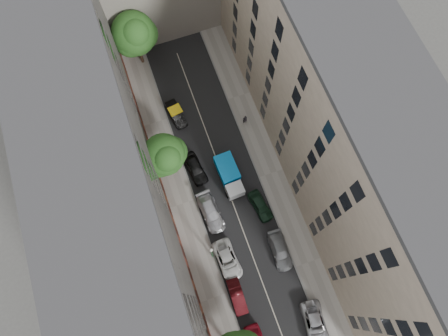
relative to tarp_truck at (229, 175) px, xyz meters
name	(u,v)px	position (x,y,z in m)	size (l,w,h in m)	color
ground	(227,188)	(-0.60, -1.04, -1.31)	(120.00, 120.00, 0.00)	#4C4C49
road_surface	(227,188)	(-0.60, -1.04, -1.30)	(8.00, 44.00, 0.02)	black
sidewalk_left	(183,204)	(-6.10, -1.04, -1.24)	(3.00, 44.00, 0.15)	gray
sidewalk_right	(271,173)	(4.90, -1.04, -1.24)	(3.00, 44.00, 0.15)	gray
building_left	(114,197)	(-11.60, -1.04, 8.69)	(8.00, 44.00, 20.00)	#4B4846
building_right	(335,123)	(10.40, -1.04, 8.69)	(8.00, 44.00, 20.00)	#B9A590
tarp_truck	(229,175)	(0.00, 0.00, 0.00)	(2.23, 5.23, 2.38)	black
car_left_1	(237,297)	(-3.71, -12.81, -0.68)	(1.35, 3.87, 1.28)	#490E13
car_left_2	(227,260)	(-3.40, -8.84, -0.66)	(2.16, 4.68, 1.30)	silver
car_left_3	(211,212)	(-3.40, -3.24, -0.60)	(2.01, 4.94, 1.43)	#BBBCC1
car_left_4	(195,168)	(-3.40, 2.36, -0.58)	(1.73, 4.29, 1.46)	black
car_left_5	(176,114)	(-3.40, 9.96, -0.67)	(1.37, 3.93, 1.29)	black
car_right_0	(315,324)	(2.97, -18.04, -0.65)	(2.20, 4.77, 1.32)	#B2B2B6
car_right_1	(280,250)	(2.42, -9.84, -0.65)	(1.85, 4.56, 1.32)	slate
car_right_2	(260,206)	(2.20, -4.41, -0.64)	(1.59, 3.94, 1.34)	black
tree_mid	(165,156)	(-6.19, 3.20, 3.93)	(4.97, 4.65, 7.70)	#382619
tree_far	(135,35)	(-5.10, 18.85, 4.36)	(5.51, 5.27, 8.42)	#382619
lamp_post	(212,252)	(-4.80, -7.90, 2.36)	(0.36, 0.36, 5.62)	#1A5C29
pedestrian	(245,119)	(4.30, 6.25, -0.35)	(0.59, 0.39, 1.62)	black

